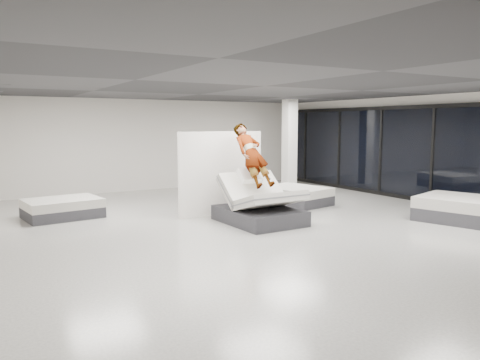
{
  "coord_description": "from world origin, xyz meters",
  "views": [
    {
      "loc": [
        -5.87,
        -9.0,
        2.36
      ],
      "look_at": [
        -0.24,
        0.71,
        1.0
      ],
      "focal_mm": 35.0,
      "sensor_mm": 36.0,
      "label": 1
    }
  ],
  "objects_px": {
    "divider_panel": "(221,173)",
    "column": "(289,145)",
    "hero_bed": "(260,206)",
    "flat_bed_right_near": "(468,210)",
    "remote": "(268,178)",
    "flat_bed_right_far": "(295,196)",
    "person": "(252,167)",
    "flat_bed_left_far": "(63,208)"
  },
  "relations": [
    {
      "from": "divider_panel",
      "to": "column",
      "type": "bearing_deg",
      "value": 33.18
    },
    {
      "from": "hero_bed",
      "to": "column",
      "type": "bearing_deg",
      "value": 47.06
    },
    {
      "from": "divider_panel",
      "to": "flat_bed_right_near",
      "type": "relative_size",
      "value": 0.94
    },
    {
      "from": "remote",
      "to": "divider_panel",
      "type": "bearing_deg",
      "value": 107.62
    },
    {
      "from": "flat_bed_right_far",
      "to": "remote",
      "type": "bearing_deg",
      "value": -140.7
    },
    {
      "from": "remote",
      "to": "flat_bed_right_far",
      "type": "relative_size",
      "value": 0.07
    },
    {
      "from": "hero_bed",
      "to": "column",
      "type": "relative_size",
      "value": 0.64
    },
    {
      "from": "person",
      "to": "flat_bed_left_far",
      "type": "height_order",
      "value": "person"
    },
    {
      "from": "flat_bed_right_far",
      "to": "flat_bed_right_near",
      "type": "xyz_separation_m",
      "value": [
        2.11,
        -4.1,
        0.04
      ]
    },
    {
      "from": "person",
      "to": "remote",
      "type": "bearing_deg",
      "value": -57.85
    },
    {
      "from": "remote",
      "to": "flat_bed_right_near",
      "type": "distance_m",
      "value": 4.89
    },
    {
      "from": "person",
      "to": "flat_bed_left_far",
      "type": "relative_size",
      "value": 0.96
    },
    {
      "from": "flat_bed_right_near",
      "to": "flat_bed_left_far",
      "type": "bearing_deg",
      "value": 146.98
    },
    {
      "from": "person",
      "to": "remote",
      "type": "distance_m",
      "value": 0.48
    },
    {
      "from": "flat_bed_right_near",
      "to": "divider_panel",
      "type": "bearing_deg",
      "value": 140.83
    },
    {
      "from": "divider_panel",
      "to": "flat_bed_left_far",
      "type": "relative_size",
      "value": 1.25
    },
    {
      "from": "flat_bed_right_far",
      "to": "column",
      "type": "height_order",
      "value": "column"
    },
    {
      "from": "remote",
      "to": "flat_bed_left_far",
      "type": "xyz_separation_m",
      "value": [
        -4.17,
        3.05,
        -0.83
      ]
    },
    {
      "from": "person",
      "to": "flat_bed_right_near",
      "type": "relative_size",
      "value": 0.73
    },
    {
      "from": "hero_bed",
      "to": "divider_panel",
      "type": "relative_size",
      "value": 0.87
    },
    {
      "from": "hero_bed",
      "to": "divider_panel",
      "type": "height_order",
      "value": "divider_panel"
    },
    {
      "from": "remote",
      "to": "divider_panel",
      "type": "xyz_separation_m",
      "value": [
        -0.5,
        1.44,
        0.01
      ]
    },
    {
      "from": "hero_bed",
      "to": "divider_panel",
      "type": "xyz_separation_m",
      "value": [
        -0.28,
        1.42,
        0.68
      ]
    },
    {
      "from": "flat_bed_right_near",
      "to": "remote",
      "type": "bearing_deg",
      "value": 150.35
    },
    {
      "from": "hero_bed",
      "to": "flat_bed_right_near",
      "type": "xyz_separation_m",
      "value": [
        4.41,
        -2.41,
        -0.11
      ]
    },
    {
      "from": "column",
      "to": "flat_bed_right_far",
      "type": "bearing_deg",
      "value": -122.81
    },
    {
      "from": "person",
      "to": "column",
      "type": "bearing_deg",
      "value": 43.12
    },
    {
      "from": "divider_panel",
      "to": "hero_bed",
      "type": "bearing_deg",
      "value": -79.41
    },
    {
      "from": "hero_bed",
      "to": "flat_bed_right_far",
      "type": "height_order",
      "value": "hero_bed"
    },
    {
      "from": "hero_bed",
      "to": "flat_bed_right_far",
      "type": "xyz_separation_m",
      "value": [
        2.31,
        1.69,
        -0.15
      ]
    },
    {
      "from": "flat_bed_right_far",
      "to": "flat_bed_left_far",
      "type": "relative_size",
      "value": 1.1
    },
    {
      "from": "person",
      "to": "flat_bed_right_near",
      "type": "distance_m",
      "value": 5.3
    },
    {
      "from": "flat_bed_right_near",
      "to": "flat_bed_left_far",
      "type": "xyz_separation_m",
      "value": [
        -8.37,
        5.44,
        -0.05
      ]
    },
    {
      "from": "person",
      "to": "flat_bed_right_near",
      "type": "height_order",
      "value": "person"
    },
    {
      "from": "hero_bed",
      "to": "person",
      "type": "bearing_deg",
      "value": 91.63
    },
    {
      "from": "divider_panel",
      "to": "flat_bed_right_near",
      "type": "distance_m",
      "value": 6.11
    },
    {
      "from": "flat_bed_right_far",
      "to": "column",
      "type": "relative_size",
      "value": 0.66
    },
    {
      "from": "hero_bed",
      "to": "person",
      "type": "relative_size",
      "value": 1.12
    },
    {
      "from": "hero_bed",
      "to": "flat_bed_right_far",
      "type": "bearing_deg",
      "value": 36.16
    },
    {
      "from": "remote",
      "to": "divider_panel",
      "type": "relative_size",
      "value": 0.06
    },
    {
      "from": "person",
      "to": "flat_bed_left_far",
      "type": "distance_m",
      "value": 4.9
    },
    {
      "from": "hero_bed",
      "to": "flat_bed_left_far",
      "type": "relative_size",
      "value": 1.08
    }
  ]
}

